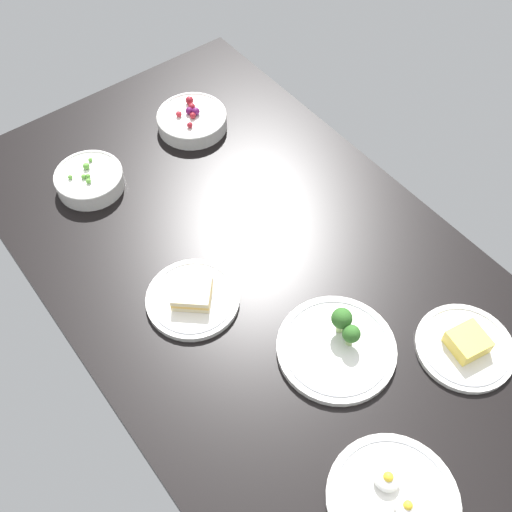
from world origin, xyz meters
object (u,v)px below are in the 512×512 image
Objects in this scene: plate_eggs at (393,499)px; plate_broccoli at (337,346)px; plate_sandwich at (192,297)px; bowl_peas at (90,179)px; plate_cheese at (465,346)px; bowl_berries at (192,120)px.

plate_broccoli reaches higher than plate_eggs.
plate_broccoli is at bearing 156.70° from plate_eggs.
plate_eggs is 1.17× the size of plate_sandwich.
plate_sandwich is 40.49cm from bowl_peas.
plate_sandwich is 1.01× the size of plate_cheese.
bowl_berries reaches higher than plate_cheese.
plate_eggs is 1.17× the size of plate_cheese.
plate_broccoli is at bearing 14.33° from bowl_peas.
plate_eggs is at bearing -14.45° from bowl_berries.
plate_cheese is at bearing 24.18° from bowl_peas.
plate_broccoli reaches higher than bowl_peas.
plate_broccoli is (69.12, -13.23, -0.81)cm from bowl_berries.
plate_eggs is 1.41× the size of bowl_peas.
plate_cheese is (14.89, 19.55, -0.24)cm from plate_broccoli.
bowl_peas is (-40.46, -1.19, 1.05)cm from plate_sandwich.
plate_cheese is at bearing 4.30° from bowl_berries.
plate_eggs is 52.75cm from plate_sandwich.
plate_sandwich is 30.45cm from plate_broccoli.
bowl_berries is at bearing 169.17° from plate_broccoli.
bowl_berries is at bearing 165.55° from plate_eggs.
bowl_berries is 70.38cm from plate_broccoli.
plate_cheese is (84.01, 6.32, -1.05)cm from bowl_berries.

